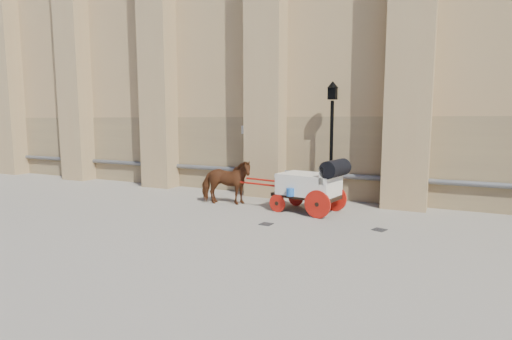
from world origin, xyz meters
The scene contains 6 objects.
ground centered at (0.00, 0.00, 0.00)m, with size 90.00×90.00×0.00m, color gray.
horse centered at (-1.59, 1.60, 0.77)m, with size 0.83×1.82×1.54m, color #5B2613.
carriage centered at (1.47, 1.68, 0.92)m, with size 4.02×1.70×1.71m.
street_lamp centered at (1.58, 3.39, 2.24)m, with size 0.39×0.39×4.19m.
drain_grate_near centered at (0.76, -0.25, 0.01)m, with size 0.32×0.32×0.01m, color black.
drain_grate_far centered at (3.69, 0.51, 0.01)m, with size 0.32×0.32×0.01m, color black.
Camera 1 is at (5.18, -10.12, 2.88)m, focal length 28.00 mm.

